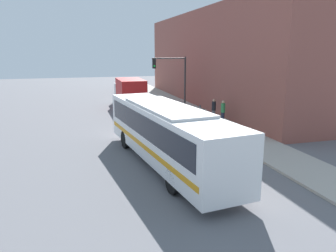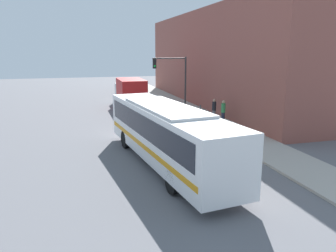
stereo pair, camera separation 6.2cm
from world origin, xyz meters
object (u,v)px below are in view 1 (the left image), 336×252
fire_hydrant (220,126)px  traffic_light_pole (174,74)px  city_bus (165,131)px  parking_meter (200,110)px  pedestrian_near_corner (214,110)px  delivery_truck (129,92)px  pedestrian_mid_block (223,111)px

fire_hydrant → traffic_light_pole: size_ratio=0.15×
city_bus → traffic_light_pole: bearing=64.4°
parking_meter → traffic_light_pole: bearing=102.7°
pedestrian_near_corner → city_bus: bearing=-126.4°
delivery_truck → fire_hydrant: size_ratio=8.94×
fire_hydrant → parking_meter: bearing=90.0°
parking_meter → pedestrian_near_corner: bearing=-22.2°
pedestrian_near_corner → fire_hydrant: bearing=-106.2°
parking_meter → delivery_truck: bearing=116.0°
pedestrian_mid_block → traffic_light_pole: bearing=111.5°
fire_hydrant → pedestrian_mid_block: pedestrian_mid_block is taller
city_bus → fire_hydrant: size_ratio=16.05×
pedestrian_near_corner → pedestrian_mid_block: (0.30, -1.13, 0.02)m
fire_hydrant → pedestrian_near_corner: 3.81m
delivery_truck → pedestrian_near_corner: delivery_truck is taller
pedestrian_mid_block → fire_hydrant: bearing=-118.4°
fire_hydrant → parking_meter: size_ratio=0.61×
parking_meter → pedestrian_mid_block: (1.35, -1.55, 0.08)m
fire_hydrant → traffic_light_pole: bearing=96.7°
delivery_truck → pedestrian_near_corner: 10.97m
traffic_light_pole → parking_meter: bearing=-77.3°
fire_hydrant → traffic_light_pole: 9.06m
pedestrian_near_corner → traffic_light_pole: bearing=113.0°
traffic_light_pole → parking_meter: 5.23m
delivery_truck → city_bus: bearing=-93.8°
traffic_light_pole → pedestrian_near_corner: (2.04, -4.81, -2.62)m
delivery_truck → parking_meter: 10.11m
city_bus → delivery_truck: bearing=79.2°
parking_meter → pedestrian_mid_block: size_ratio=0.69×
city_bus → pedestrian_near_corner: bearing=46.5°
traffic_light_pole → pedestrian_mid_block: size_ratio=2.79×
pedestrian_near_corner → pedestrian_mid_block: size_ratio=0.98×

